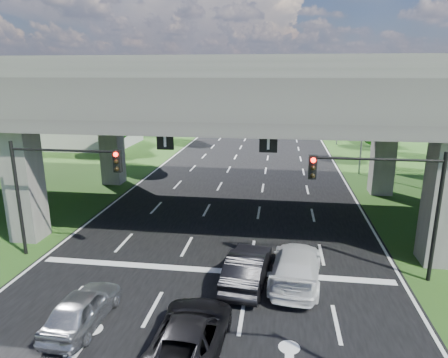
% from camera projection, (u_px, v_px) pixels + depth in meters
% --- Properties ---
extents(ground, '(160.00, 160.00, 0.00)m').
position_uv_depth(ground, '(197.00, 313.00, 15.83)').
color(ground, '#284616').
rests_on(ground, ground).
extents(road, '(18.00, 120.00, 0.03)m').
position_uv_depth(road, '(229.00, 222.00, 25.39)').
color(road, black).
rests_on(road, ground).
extents(overpass, '(80.00, 15.00, 10.00)m').
position_uv_depth(overpass, '(233.00, 94.00, 25.25)').
color(overpass, '#373432').
rests_on(overpass, ground).
extents(warehouse, '(20.00, 10.00, 4.00)m').
position_uv_depth(warehouse, '(57.00, 129.00, 52.27)').
color(warehouse, '#9E9E99').
rests_on(warehouse, ground).
extents(signal_right, '(5.76, 0.54, 6.00)m').
position_uv_depth(signal_right, '(388.00, 191.00, 17.47)').
color(signal_right, black).
rests_on(signal_right, ground).
extents(signal_left, '(5.76, 0.54, 6.00)m').
position_uv_depth(signal_left, '(55.00, 179.00, 19.57)').
color(signal_left, black).
rests_on(signal_left, ground).
extents(streetlight_far, '(3.38, 0.25, 10.00)m').
position_uv_depth(streetlight_far, '(360.00, 111.00, 35.92)').
color(streetlight_far, gray).
rests_on(streetlight_far, ground).
extents(streetlight_beyond, '(3.38, 0.25, 10.00)m').
position_uv_depth(streetlight_beyond, '(336.00, 99.00, 51.22)').
color(streetlight_beyond, gray).
rests_on(streetlight_beyond, ground).
extents(tree_left_near, '(4.50, 4.50, 7.80)m').
position_uv_depth(tree_left_near, '(115.00, 116.00, 41.32)').
color(tree_left_near, black).
rests_on(tree_left_near, ground).
extents(tree_left_mid, '(3.91, 3.90, 6.76)m').
position_uv_depth(tree_left_mid, '(118.00, 114.00, 49.54)').
color(tree_left_mid, black).
rests_on(tree_left_mid, ground).
extents(tree_left_far, '(4.80, 4.80, 8.32)m').
position_uv_depth(tree_left_far, '(167.00, 102.00, 56.41)').
color(tree_left_far, black).
rests_on(tree_left_far, ground).
extents(tree_right_near, '(4.20, 4.20, 7.28)m').
position_uv_depth(tree_right_near, '(382.00, 121.00, 39.70)').
color(tree_right_near, black).
rests_on(tree_right_near, ground).
extents(tree_right_mid, '(3.91, 3.90, 6.76)m').
position_uv_depth(tree_right_mid, '(392.00, 117.00, 47.03)').
color(tree_right_mid, black).
rests_on(tree_right_mid, ground).
extents(tree_right_far, '(4.50, 4.50, 7.80)m').
position_uv_depth(tree_right_far, '(347.00, 105.00, 55.05)').
color(tree_right_far, black).
rests_on(tree_right_far, ground).
extents(car_silver, '(1.75, 4.12, 1.39)m').
position_uv_depth(car_silver, '(82.00, 308.00, 14.89)').
color(car_silver, '#A7A9AF').
rests_on(car_silver, road).
extents(car_dark, '(2.09, 4.83, 1.55)m').
position_uv_depth(car_dark, '(248.00, 267.00, 17.83)').
color(car_dark, black).
rests_on(car_dark, road).
extents(car_white, '(2.69, 5.51, 1.54)m').
position_uv_depth(car_white, '(296.00, 266.00, 17.96)').
color(car_white, silver).
rests_on(car_white, road).
extents(car_trailing, '(2.50, 5.10, 1.40)m').
position_uv_depth(car_trailing, '(190.00, 335.00, 13.34)').
color(car_trailing, black).
rests_on(car_trailing, road).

